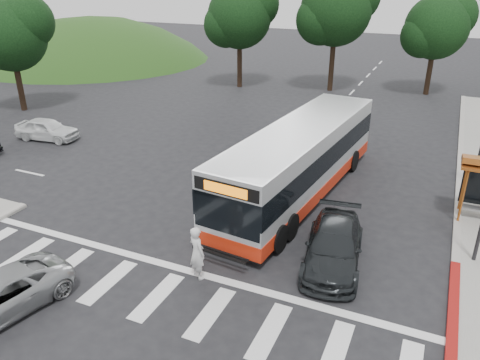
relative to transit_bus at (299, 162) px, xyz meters
The scene contains 13 objects.
ground 5.02m from the transit_bus, 113.72° to the right, with size 140.00×140.00×0.00m, color black.
curb_east 8.16m from the transit_bus, 27.37° to the left, with size 0.30×40.00×0.15m, color #9E9991.
curb_east_red 9.64m from the transit_bus, 41.70° to the right, with size 0.32×6.00×0.15m, color maroon.
hillside_nw 42.56m from the transit_bus, 142.86° to the left, with size 44.00×44.00×10.00m, color #1E4616.
crosswalk_ladder 9.67m from the transit_bus, 101.52° to the right, with size 18.00×2.60×0.01m, color silver.
tree_north_a 22.69m from the transit_bus, 99.96° to the left, with size 6.60×6.15×10.17m.
tree_north_b 24.42m from the transit_bus, 80.03° to the left, with size 5.72×5.33×8.43m.
tree_north_c 23.46m from the transit_bus, 120.92° to the left, with size 6.16×5.74×9.30m.
tree_west_a 24.83m from the transit_bus, 166.47° to the left, with size 5.72×5.33×8.43m.
transit_bus is the anchor object (origin of this frame).
pedestrian 7.90m from the transit_bus, 98.73° to the right, with size 0.73×0.48×2.00m, color silver.
dark_sedan 5.86m from the transit_bus, 59.56° to the right, with size 1.98×4.88×1.42m, color black.
west_car_white 17.07m from the transit_bus, behind, with size 1.63×4.04×1.38m, color silver.
Camera 1 is at (7.65, -15.33, 9.92)m, focal length 35.00 mm.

